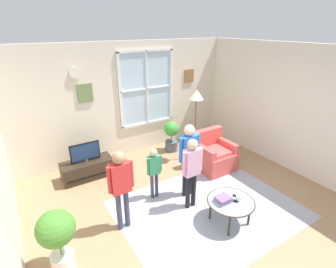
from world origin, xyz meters
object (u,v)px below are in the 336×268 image
television (85,152)px  book_stack (223,200)px  coffee_table (231,202)px  potted_plant_by_window (171,135)px  potted_plant_corner (57,234)px  remote_near_cup (237,197)px  person_pink_shirt (192,166)px  floor_lamp (196,102)px  cup (239,198)px  tv_stand (87,169)px  remote_near_books (234,201)px  person_green_shirt (154,168)px  person_red_shirt (121,182)px  person_blue_shirt (189,153)px  armchair (214,155)px

television → book_stack: size_ratio=2.34×
coffee_table → potted_plant_by_window: size_ratio=0.97×
potted_plant_corner → remote_near_cup: bearing=-11.0°
coffee_table → person_pink_shirt: bearing=114.6°
potted_plant_corner → floor_lamp: bearing=24.6°
television → person_pink_shirt: size_ratio=0.46×
coffee_table → cup: 0.14m
tv_stand → cup: cup is taller
remote_near_books → coffee_table: bearing=141.7°
tv_stand → person_green_shirt: (0.87, -1.36, 0.44)m
remote_near_cup → person_red_shirt: size_ratio=0.10×
person_blue_shirt → floor_lamp: floor_lamp is taller
coffee_table → remote_near_cup: remote_near_cup is taller
person_pink_shirt → armchair: bearing=33.1°
armchair → coffee_table: (-0.95, -1.47, 0.07)m
tv_stand → book_stack: size_ratio=4.05×
tv_stand → armchair: size_ratio=1.21×
tv_stand → remote_near_books: 3.10m
remote_near_books → remote_near_cup: (0.12, 0.05, 0.00)m
person_red_shirt → person_pink_shirt: bearing=-7.2°
floor_lamp → person_blue_shirt: bearing=-132.2°
coffee_table → cup: (0.11, -0.06, 0.07)m
cup → potted_plant_by_window: bearing=79.6°
remote_near_books → person_blue_shirt: bearing=99.8°
book_stack → person_red_shirt: size_ratio=0.19×
person_pink_shirt → floor_lamp: (1.17, 1.42, 0.60)m
coffee_table → tv_stand: bearing=121.3°
person_pink_shirt → potted_plant_corner: person_pink_shirt is taller
television → floor_lamp: (2.45, -0.52, 0.83)m
person_red_shirt → person_blue_shirt: bearing=6.7°
person_pink_shirt → potted_plant_corner: 2.22m
cup → remote_near_books: cup is taller
book_stack → floor_lamp: bearing=63.9°
television → person_red_shirt: person_red_shirt is taller
armchair → potted_plant_by_window: size_ratio=1.10×
remote_near_cup → floor_lamp: (0.71, 2.06, 1.00)m
armchair → remote_near_cup: armchair is taller
coffee_table → remote_near_cup: size_ratio=5.46×
remote_near_cup → tv_stand: bearing=124.0°
floor_lamp → cup: bearing=-109.4°
cup → person_green_shirt: (-0.82, 1.29, 0.17)m
television → armchair: bearing=-24.0°
potted_plant_corner → person_pink_shirt: bearing=3.2°
person_red_shirt → floor_lamp: (2.38, 1.27, 0.58)m
tv_stand → person_blue_shirt: bearing=-48.4°
remote_near_books → cup: bearing=-20.3°
remote_near_books → floor_lamp: bearing=68.5°
tv_stand → potted_plant_by_window: bearing=3.3°
television → armchair: 2.78m
person_green_shirt → potted_plant_corner: person_green_shirt is taller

